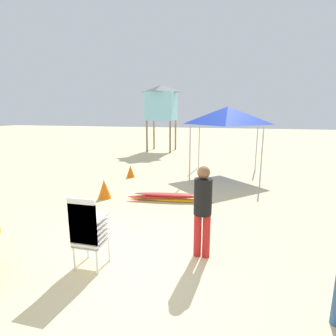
{
  "coord_description": "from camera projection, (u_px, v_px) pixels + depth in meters",
  "views": [
    {
      "loc": [
        1.88,
        -3.86,
        2.61
      ],
      "look_at": [
        0.28,
        2.48,
        1.22
      ],
      "focal_mm": 28.49,
      "sensor_mm": 36.0,
      "label": 1
    }
  ],
  "objects": [
    {
      "name": "ground",
      "position": [
        118.0,
        264.0,
        4.66
      ],
      "size": [
        80.0,
        80.0,
        0.0
      ],
      "primitive_type": "plane",
      "color": "beige"
    },
    {
      "name": "stacked_plastic_chairs",
      "position": [
        87.0,
        228.0,
        4.36
      ],
      "size": [
        0.48,
        0.48,
        1.29
      ],
      "color": "white",
      "rests_on": "ground"
    },
    {
      "name": "surfboard_pile",
      "position": [
        169.0,
        197.0,
        7.95
      ],
      "size": [
        2.54,
        0.8,
        0.24
      ],
      "color": "yellow",
      "rests_on": "ground"
    },
    {
      "name": "lifeguard_near_center",
      "position": [
        203.0,
        206.0,
        4.72
      ],
      "size": [
        0.32,
        0.32,
        1.7
      ],
      "color": "red",
      "rests_on": "ground"
    },
    {
      "name": "popup_canopy",
      "position": [
        228.0,
        115.0,
        10.64
      ],
      "size": [
        2.62,
        2.62,
        2.82
      ],
      "color": "#B2B2B7",
      "rests_on": "ground"
    },
    {
      "name": "lifeguard_tower",
      "position": [
        161.0,
        103.0,
        17.42
      ],
      "size": [
        1.98,
        1.98,
        4.3
      ],
      "color": "olive",
      "rests_on": "ground"
    },
    {
      "name": "traffic_cone_near",
      "position": [
        130.0,
        171.0,
        10.78
      ],
      "size": [
        0.34,
        0.34,
        0.49
      ],
      "primitive_type": "cone",
      "color": "orange",
      "rests_on": "ground"
    },
    {
      "name": "traffic_cone_far",
      "position": [
        104.0,
        189.0,
        8.15
      ],
      "size": [
        0.41,
        0.41,
        0.59
      ],
      "primitive_type": "cone",
      "color": "orange",
      "rests_on": "ground"
    }
  ]
}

